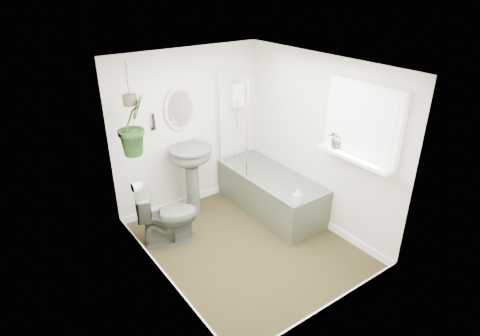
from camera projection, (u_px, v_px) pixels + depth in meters
floor at (247, 246)px, 5.16m from camera, size 2.30×2.80×0.02m
ceiling at (248, 64)px, 4.15m from camera, size 2.30×2.80×0.02m
wall_back at (188, 130)px, 5.69m from camera, size 2.30×0.02×2.30m
wall_front at (340, 219)px, 3.63m from camera, size 2.30×0.02×2.30m
wall_left at (156, 194)px, 4.05m from camera, size 0.02×2.80×2.30m
wall_right at (318, 143)px, 5.27m from camera, size 0.02×2.80×2.30m
skirting at (247, 242)px, 5.14m from camera, size 2.30×2.80×0.10m
bathtub at (271, 192)px, 5.82m from camera, size 0.72×1.72×0.58m
bath_screen at (232, 123)px, 5.57m from camera, size 0.04×0.72×1.40m
shower_box at (237, 95)px, 5.88m from camera, size 0.20×0.10×0.35m
oval_mirror at (180, 109)px, 5.44m from camera, size 0.46×0.03×0.62m
wall_sconce at (154, 122)px, 5.26m from camera, size 0.04×0.04×0.22m
toilet_roll_holder at (137, 187)px, 4.70m from camera, size 0.11×0.11×0.11m
window_recess at (363, 122)px, 4.50m from camera, size 0.08×1.00×0.90m
window_sill at (354, 158)px, 4.65m from camera, size 0.18×1.00×0.04m
window_blinds at (360, 123)px, 4.47m from camera, size 0.01×0.86×0.76m
toilet at (168, 215)px, 5.10m from camera, size 0.85×0.66×0.76m
pedestal_sink at (192, 180)px, 5.69m from camera, size 0.64×0.56×1.02m
sill_plant at (337, 138)px, 4.82m from camera, size 0.24×0.22×0.24m
hanging_plant at (133, 125)px, 4.67m from camera, size 0.50×0.47×0.72m
soap_bottle at (297, 197)px, 4.94m from camera, size 0.09×0.09×0.19m
hanging_pot at (130, 100)px, 4.53m from camera, size 0.16×0.16×0.12m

